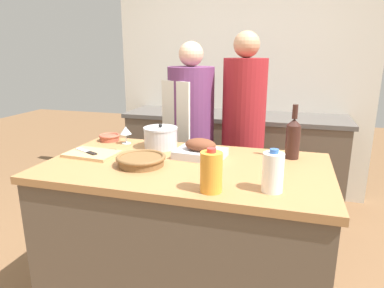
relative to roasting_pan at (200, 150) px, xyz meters
name	(u,v)px	position (x,y,z in m)	size (l,w,h in m)	color
kitchen_island	(186,240)	(-0.05, -0.14, -0.51)	(1.55, 0.86, 0.93)	brown
back_counter	(233,158)	(-0.05, 1.50, -0.51)	(2.18, 0.60, 0.93)	brown
back_wall	(241,76)	(-0.05, 1.85, 0.30)	(2.68, 0.10, 2.55)	silver
roasting_pan	(200,150)	(0.00, 0.00, 0.00)	(0.30, 0.23, 0.11)	#BCBCC1
wicker_basket	(141,160)	(-0.27, -0.23, -0.01)	(0.27, 0.27, 0.06)	brown
cutting_board	(92,154)	(-0.63, -0.14, -0.03)	(0.31, 0.22, 0.02)	tan
stock_pot	(161,137)	(-0.30, 0.13, 0.02)	(0.22, 0.22, 0.16)	#B7B7BC
mixing_bowl	(110,137)	(-0.70, 0.19, -0.02)	(0.14, 0.14, 0.04)	#A84C38
juice_jug	(211,172)	(0.17, -0.47, 0.05)	(0.10, 0.10, 0.20)	orange
milk_jug	(273,172)	(0.43, -0.39, 0.05)	(0.09, 0.09, 0.19)	white
wine_bottle_green	(293,137)	(0.51, 0.13, 0.08)	(0.08, 0.08, 0.31)	#381E19
wine_glass_left	(126,131)	(-0.56, 0.16, 0.04)	(0.08, 0.08, 0.12)	silver
knife_chef	(99,149)	(-0.65, -0.03, -0.04)	(0.25, 0.05, 0.01)	#B7B7BC
knife_paring	(87,152)	(-0.66, -0.14, -0.02)	(0.19, 0.11, 0.01)	#B7B7BC
condiment_bottle_tall	(211,105)	(-0.32, 1.61, 0.01)	(0.05, 0.05, 0.14)	maroon
condiment_bottle_short	(184,104)	(-0.57, 1.51, 0.03)	(0.06, 0.06, 0.18)	#332D28
person_cook_aproned	(191,135)	(-0.27, 0.71, -0.09)	(0.39, 0.40, 1.60)	beige
person_cook_guest	(243,130)	(0.14, 0.78, -0.05)	(0.33, 0.33, 1.68)	beige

